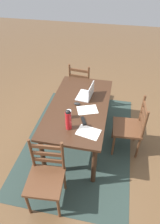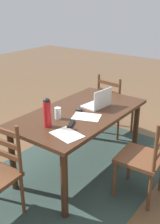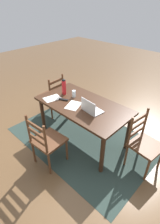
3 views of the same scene
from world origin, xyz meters
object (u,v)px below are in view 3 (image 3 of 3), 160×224
object	(u,v)px
drinking_glass	(74,94)
water_bottle	(64,86)
chair_left_near	(144,144)
tv_remote	(64,100)
laptop	(91,109)
chair_right_near	(52,95)
chair_far_head	(47,141)
dining_table	(83,109)
computer_mouse	(85,103)

from	to	relation	value
drinking_glass	water_bottle	bearing A→B (deg)	12.92
chair_left_near	tv_remote	bearing A→B (deg)	12.41
laptop	chair_right_near	bearing A→B (deg)	-11.09
chair_far_head	water_bottle	bearing A→B (deg)	-58.46
chair_right_near	water_bottle	distance (m)	0.77
water_bottle	drinking_glass	world-z (taller)	water_bottle
dining_table	chair_right_near	bearing A→B (deg)	-9.27
dining_table	drinking_glass	distance (m)	0.35
chair_left_near	computer_mouse	size ratio (longest dim) A/B	9.50
computer_mouse	chair_left_near	bearing A→B (deg)	-169.40
chair_right_near	chair_far_head	size ratio (longest dim) A/B	1.00
chair_left_near	computer_mouse	world-z (taller)	chair_left_near
tv_remote	chair_far_head	bearing A→B (deg)	3.35
chair_far_head	dining_table	bearing A→B (deg)	-89.80
drinking_glass	computer_mouse	world-z (taller)	drinking_glass
chair_left_near	tv_remote	size ratio (longest dim) A/B	5.59
laptop	computer_mouse	size ratio (longest dim) A/B	3.42
chair_far_head	drinking_glass	distance (m)	1.02
laptop	computer_mouse	distance (m)	0.27
chair_far_head	water_bottle	xyz separation A→B (m)	(0.52, -0.84, 0.47)
drinking_glass	chair_right_near	bearing A→B (deg)	-7.28
laptop	water_bottle	distance (m)	0.78
chair_right_near	tv_remote	bearing A→B (deg)	157.23
chair_right_near	chair_left_near	distance (m)	2.22
dining_table	computer_mouse	world-z (taller)	computer_mouse
chair_left_near	laptop	world-z (taller)	laptop
chair_left_near	water_bottle	world-z (taller)	water_bottle
chair_right_near	laptop	world-z (taller)	laptop
tv_remote	chair_right_near	bearing A→B (deg)	-136.83
chair_left_near	chair_far_head	world-z (taller)	same
chair_right_near	laptop	xyz separation A→B (m)	(-1.36, 0.27, 0.37)
laptop	drinking_glass	distance (m)	0.58
water_bottle	drinking_glass	bearing A→B (deg)	-167.08
dining_table	chair_left_near	distance (m)	1.14
chair_left_near	computer_mouse	xyz separation A→B (m)	(1.10, 0.15, 0.33)
water_bottle	chair_right_near	bearing A→B (deg)	-14.31
computer_mouse	chair_right_near	bearing A→B (deg)	-4.93
laptop	tv_remote	distance (m)	0.60
dining_table	tv_remote	size ratio (longest dim) A/B	9.65
dining_table	chair_left_near	xyz separation A→B (m)	(-1.11, -0.18, -0.22)
chair_left_near	drinking_glass	size ratio (longest dim) A/B	7.64
chair_far_head	tv_remote	distance (m)	0.83
chair_left_near	chair_far_head	bearing A→B (deg)	42.03
dining_table	drinking_glass	size ratio (longest dim) A/B	13.19
chair_right_near	chair_left_near	bearing A→B (deg)	-179.97
chair_left_near	dining_table	bearing A→B (deg)	9.32
water_bottle	drinking_glass	xyz separation A→B (m)	(-0.21, -0.05, -0.10)
chair_far_head	laptop	xyz separation A→B (m)	(-0.25, -0.73, 0.37)
dining_table	water_bottle	size ratio (longest dim) A/B	5.39
chair_left_near	laptop	bearing A→B (deg)	17.28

